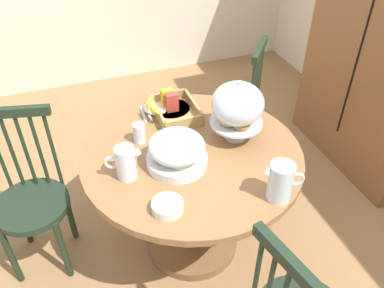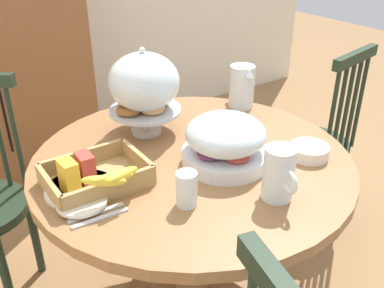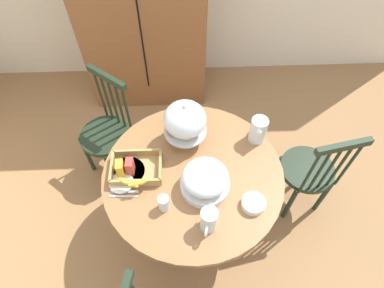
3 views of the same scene
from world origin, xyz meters
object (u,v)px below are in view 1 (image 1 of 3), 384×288
Objects in this scene: windsor_chair_facing_door at (33,202)px; fruit_platter_covered at (177,151)px; cereal_bowl at (168,206)px; milk_pitcher at (126,164)px; pastry_stand_with_dome at (238,106)px; orange_juice_pitcher at (280,183)px; dining_table at (192,183)px; china_plate_large at (171,109)px; drinking_glass at (139,133)px; windsor_chair_by_cabinet at (234,111)px; cereal_basket at (171,108)px; china_plate_small at (156,108)px.

fruit_platter_covered is at bearing 68.67° from windsor_chair_facing_door.
milk_pitcher is at bearing -156.68° from cereal_bowl.
orange_juice_pitcher is (0.48, -0.01, -0.11)m from pastry_stand_with_dome.
china_plate_large reaches higher than dining_table.
fruit_platter_covered is at bearing -56.87° from dining_table.
windsor_chair_facing_door reaches higher than drinking_glass.
windsor_chair_by_cabinet is 5.53× the size of milk_pitcher.
china_plate_small is (-0.07, -0.07, -0.03)m from cereal_basket.
orange_juice_pitcher is 0.87× the size of china_plate_large.
china_plate_large is at bearing -164.75° from orange_juice_pitcher.
dining_table is at bearing 101.22° from milk_pitcher.
orange_juice_pitcher reaches higher than china_plate_large.
dining_table is 0.59m from orange_juice_pitcher.
dining_table is at bearing -40.63° from windsor_chair_by_cabinet.
china_plate_small is at bearing 150.42° from milk_pitcher.
windsor_chair_by_cabinet is 0.85m from pastry_stand_with_dome.
fruit_platter_covered reaches higher than cereal_basket.
cereal_bowl is (0.71, -0.24, -0.02)m from cereal_basket.
windsor_chair_by_cabinet is 1.20m from orange_juice_pitcher.
milk_pitcher is at bearing -37.89° from china_plate_large.
pastry_stand_with_dome is (-0.04, 0.26, 0.42)m from dining_table.
orange_juice_pitcher is at bearing 16.95° from cereal_basket.
pastry_stand_with_dome is 1.56× the size of china_plate_large.
milk_pitcher reaches higher than cereal_basket.
windsor_chair_facing_door reaches higher than cereal_bowl.
china_plate_small is (-0.44, -0.07, 0.24)m from dining_table.
orange_juice_pitcher is 0.61× the size of cereal_basket.
drinking_glass is (-0.52, 0.01, 0.03)m from cereal_bowl.
windsor_chair_by_cabinet is at bearing 163.96° from orange_juice_pitcher.
cereal_bowl is at bearing -12.46° from china_plate_small.
dining_table is 5.98× the size of orange_juice_pitcher.
cereal_basket is (-0.80, -0.25, -0.04)m from orange_juice_pitcher.
windsor_chair_by_cabinet reaches higher than cereal_bowl.
drinking_glass is at bearing -51.42° from cereal_basket.
china_plate_large is at bearing 142.11° from milk_pitcher.
fruit_platter_covered is 2.14× the size of cereal_bowl.
fruit_platter_covered is 0.28m from drinking_glass.
cereal_bowl is (-0.10, -0.49, -0.06)m from orange_juice_pitcher.
dining_table is 0.33m from fruit_platter_covered.
orange_juice_pitcher is (0.44, 0.25, 0.31)m from dining_table.
milk_pitcher is 0.56× the size of cereal_basket.
cereal_bowl is (0.75, -0.26, 0.02)m from china_plate_large.
pastry_stand_with_dome is at bearing 127.34° from cereal_bowl.
china_plate_small reaches higher than dining_table.
pastry_stand_with_dome reaches higher than orange_juice_pitcher.
windsor_chair_by_cabinet is 1.00× the size of windsor_chair_facing_door.
windsor_chair_facing_door is at bearing -94.19° from drinking_glass.
cereal_basket is (-0.43, 0.11, -0.04)m from fruit_platter_covered.
orange_juice_pitcher reaches higher than drinking_glass.
cereal_bowl is at bearing -18.92° from china_plate_large.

